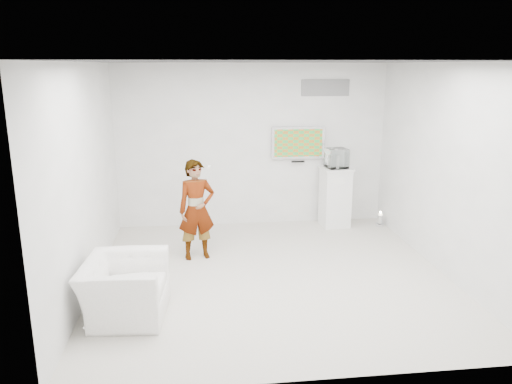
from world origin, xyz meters
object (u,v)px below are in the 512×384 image
Objects in this scene: tv at (298,143)px; armchair at (125,288)px; pedestal at (335,197)px; floor_uplight at (380,220)px; person at (197,210)px.

tv is 0.93× the size of armchair.
pedestal is at bearing -43.49° from armchair.
armchair is 5.23m from floor_uplight.
person is at bearing -161.06° from floor_uplight.
armchair is 4.66m from pedestal.
armchair is (-0.88, -1.78, -0.43)m from person.
tv reaches higher than pedestal.
pedestal reaches higher than armchair.
person reaches higher than floor_uplight.
person is (-1.91, -1.62, -0.77)m from tv.
person reaches higher than armchair.
pedestal is 4.45× the size of floor_uplight.
tv reaches higher than floor_uplight.
floor_uplight is at bearing 6.09° from person.
tv is 4.56m from armchair.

